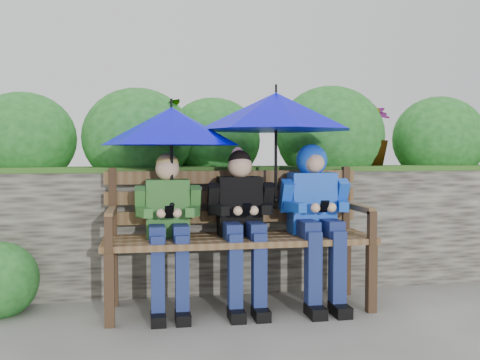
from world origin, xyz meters
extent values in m
plane|color=#54544D|center=(0.00, 0.00, 0.00)|extent=(60.00, 60.00, 0.00)
cube|color=#37332F|center=(0.00, 0.75, 0.50)|extent=(8.00, 0.40, 1.00)
cube|color=#24491B|center=(0.00, 0.75, 1.01)|extent=(8.00, 0.42, 0.04)
cube|color=#24491B|center=(0.00, 1.95, 0.48)|extent=(8.00, 2.00, 0.96)
ellipsoid|color=#1C551B|center=(-1.66, 1.03, 1.26)|extent=(0.86, 0.69, 0.78)
ellipsoid|color=#1C551B|center=(-0.73, 0.85, 1.27)|extent=(0.91, 0.72, 0.82)
ellipsoid|color=#1C551B|center=(-0.06, 1.10, 1.25)|extent=(0.85, 0.68, 0.76)
ellipsoid|color=#1C551B|center=(0.99, 0.97, 1.30)|extent=(1.00, 0.80, 0.90)
ellipsoid|color=#1C551B|center=(2.10, 1.02, 1.27)|extent=(0.90, 0.72, 0.81)
sphere|color=#EE9BC9|center=(0.09, 0.85, 1.15)|extent=(0.14, 0.14, 0.14)
sphere|color=#EE9BC9|center=(2.28, 0.85, 1.15)|extent=(0.14, 0.14, 0.14)
imported|color=#1C551B|center=(-0.58, 0.85, 1.30)|extent=(0.49, 0.43, 0.55)
imported|color=#1C551B|center=(1.33, 0.85, 1.31)|extent=(0.31, 0.31, 0.56)
cube|color=#3B291A|center=(-0.91, -0.10, 0.24)|extent=(0.07, 0.07, 0.49)
cube|color=#3B291A|center=(-0.91, 0.39, 0.24)|extent=(0.07, 0.07, 0.49)
cube|color=#3B291A|center=(0.92, -0.10, 0.24)|extent=(0.07, 0.07, 0.49)
cube|color=#3B291A|center=(0.92, 0.39, 0.24)|extent=(0.07, 0.07, 0.49)
cube|color=brown|center=(0.01, -0.06, 0.51)|extent=(1.96, 0.11, 0.04)
cube|color=brown|center=(0.01, 0.08, 0.51)|extent=(1.96, 0.11, 0.04)
cube|color=brown|center=(0.01, 0.22, 0.51)|extent=(1.96, 0.11, 0.04)
cube|color=brown|center=(0.01, 0.36, 0.51)|extent=(1.96, 0.11, 0.04)
cube|color=#3B291A|center=(-0.91, 0.41, 0.76)|extent=(0.05, 0.05, 0.54)
cube|color=brown|center=(-0.91, 0.14, 0.73)|extent=(0.05, 0.51, 0.04)
cube|color=#3B291A|center=(-0.91, -0.10, 0.61)|extent=(0.05, 0.05, 0.24)
cube|color=#3B291A|center=(0.92, 0.41, 0.76)|extent=(0.05, 0.05, 0.54)
cube|color=brown|center=(0.92, 0.14, 0.73)|extent=(0.05, 0.51, 0.04)
cube|color=#3B291A|center=(0.92, -0.10, 0.61)|extent=(0.05, 0.05, 0.24)
cube|color=brown|center=(0.01, 0.42, 0.65)|extent=(1.96, 0.04, 0.10)
cube|color=brown|center=(0.01, 0.42, 0.80)|extent=(1.96, 0.04, 0.10)
cube|color=brown|center=(0.01, 0.42, 0.96)|extent=(1.96, 0.04, 0.10)
cube|color=#297128|center=(-0.51, 0.24, 0.74)|extent=(0.31, 0.18, 0.42)
sphere|color=#DEB087|center=(-0.51, 0.22, 1.03)|extent=(0.17, 0.17, 0.17)
sphere|color=tan|center=(-0.51, 0.23, 1.06)|extent=(0.16, 0.16, 0.16)
cube|color=navy|center=(-0.59, 0.10, 0.59)|extent=(0.11, 0.29, 0.11)
cube|color=navy|center=(-0.59, -0.05, 0.29)|extent=(0.09, 0.10, 0.59)
cube|color=black|center=(-0.59, -0.10, 0.04)|extent=(0.10, 0.20, 0.07)
cube|color=navy|center=(-0.43, 0.10, 0.59)|extent=(0.11, 0.29, 0.11)
cube|color=navy|center=(-0.43, -0.05, 0.29)|extent=(0.09, 0.10, 0.59)
cube|color=black|center=(-0.43, -0.10, 0.04)|extent=(0.10, 0.20, 0.07)
cube|color=#297128|center=(-0.71, 0.20, 0.80)|extent=(0.07, 0.17, 0.23)
cube|color=#297128|center=(-0.68, 0.08, 0.73)|extent=(0.12, 0.19, 0.06)
sphere|color=#DEB087|center=(-0.56, 0.00, 0.73)|extent=(0.06, 0.06, 0.06)
cube|color=#297128|center=(-0.31, 0.20, 0.80)|extent=(0.07, 0.17, 0.23)
cube|color=#297128|center=(-0.34, 0.08, 0.73)|extent=(0.12, 0.19, 0.06)
sphere|color=#DEB087|center=(-0.45, 0.00, 0.73)|extent=(0.06, 0.06, 0.06)
cube|color=black|center=(-0.51, -0.01, 0.74)|extent=(0.06, 0.07, 0.09)
cube|color=black|center=(0.02, 0.24, 0.75)|extent=(0.32, 0.19, 0.43)
sphere|color=#DEB087|center=(0.02, 0.22, 1.05)|extent=(0.18, 0.18, 0.18)
sphere|color=black|center=(0.02, 0.23, 1.08)|extent=(0.17, 0.17, 0.17)
cube|color=navy|center=(-0.06, 0.09, 0.59)|extent=(0.11, 0.30, 0.11)
cube|color=navy|center=(-0.06, -0.06, 0.29)|extent=(0.09, 0.10, 0.59)
cube|color=black|center=(-0.06, -0.11, 0.04)|extent=(0.10, 0.21, 0.08)
cube|color=navy|center=(0.11, 0.09, 0.59)|extent=(0.11, 0.30, 0.11)
cube|color=navy|center=(0.11, -0.06, 0.29)|extent=(0.09, 0.10, 0.59)
cube|color=black|center=(0.11, -0.11, 0.04)|extent=(0.10, 0.21, 0.08)
cube|color=black|center=(-0.18, 0.20, 0.81)|extent=(0.08, 0.17, 0.24)
cube|color=black|center=(-0.15, 0.07, 0.74)|extent=(0.12, 0.20, 0.07)
sphere|color=#DEB087|center=(-0.03, -0.01, 0.74)|extent=(0.07, 0.07, 0.07)
cube|color=black|center=(0.23, 0.20, 0.81)|extent=(0.08, 0.17, 0.24)
cube|color=black|center=(0.20, 0.07, 0.74)|extent=(0.12, 0.20, 0.07)
sphere|color=#DEB087|center=(0.08, -0.01, 0.74)|extent=(0.07, 0.07, 0.07)
cube|color=black|center=(0.02, -0.02, 0.75)|extent=(0.06, 0.07, 0.09)
cube|color=blue|center=(0.58, 0.24, 0.76)|extent=(0.34, 0.20, 0.46)
sphere|color=#DEB087|center=(0.58, 0.22, 1.08)|extent=(0.19, 0.19, 0.19)
sphere|color=blue|center=(0.58, 0.25, 1.09)|extent=(0.24, 0.24, 0.24)
sphere|color=#DEB087|center=(0.58, 0.18, 1.07)|extent=(0.14, 0.14, 0.14)
cube|color=navy|center=(0.49, 0.08, 0.59)|extent=(0.12, 0.32, 0.12)
cube|color=navy|center=(0.49, -0.08, 0.30)|extent=(0.10, 0.11, 0.59)
cube|color=black|center=(0.49, -0.14, 0.04)|extent=(0.11, 0.22, 0.08)
cube|color=navy|center=(0.67, 0.08, 0.59)|extent=(0.12, 0.32, 0.12)
cube|color=navy|center=(0.67, -0.08, 0.30)|extent=(0.10, 0.11, 0.59)
cube|color=black|center=(0.67, -0.14, 0.04)|extent=(0.11, 0.22, 0.08)
cube|color=blue|center=(0.37, 0.19, 0.82)|extent=(0.08, 0.18, 0.26)
cube|color=blue|center=(0.40, 0.06, 0.75)|extent=(0.13, 0.21, 0.07)
sphere|color=#DEB087|center=(0.52, -0.03, 0.75)|extent=(0.07, 0.07, 0.07)
cube|color=blue|center=(0.80, 0.19, 0.82)|extent=(0.08, 0.18, 0.26)
cube|color=blue|center=(0.77, 0.06, 0.75)|extent=(0.13, 0.21, 0.07)
sphere|color=#DEB087|center=(0.64, -0.03, 0.75)|extent=(0.07, 0.07, 0.07)
cube|color=black|center=(0.58, -0.04, 0.76)|extent=(0.06, 0.07, 0.09)
cone|color=#0001DE|center=(-0.48, 0.16, 1.33)|extent=(0.98, 0.98, 0.27)
cylinder|color=black|center=(-0.48, 0.16, 1.50)|extent=(0.02, 0.02, 0.06)
cylinder|color=black|center=(-0.48, 0.16, 1.05)|extent=(0.02, 0.02, 0.56)
sphere|color=black|center=(-0.48, 0.16, 0.77)|extent=(0.04, 0.04, 0.04)
cone|color=#0001DE|center=(0.29, 0.21, 1.45)|extent=(1.16, 1.16, 0.28)
cylinder|color=black|center=(0.29, 0.21, 1.62)|extent=(0.02, 0.02, 0.06)
cylinder|color=black|center=(0.29, 0.21, 1.12)|extent=(0.02, 0.02, 0.66)
sphere|color=black|center=(0.29, 0.21, 0.79)|extent=(0.04, 0.04, 0.04)
camera|label=1|loc=(-0.68, -3.65, 1.15)|focal=40.00mm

